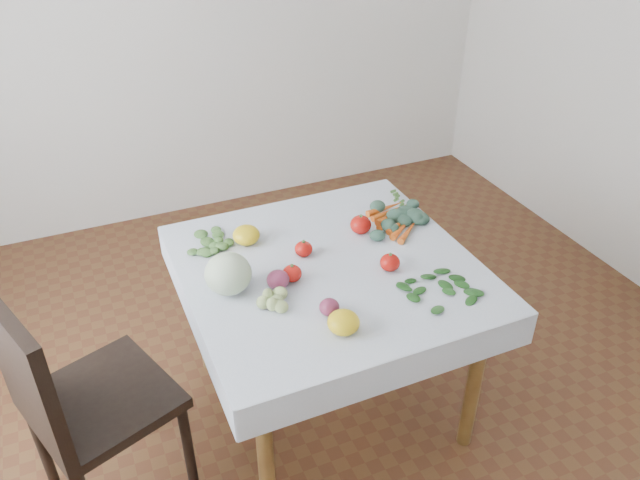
{
  "coord_description": "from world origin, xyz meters",
  "views": [
    {
      "loc": [
        -0.83,
        -1.82,
        2.18
      ],
      "look_at": [
        0.0,
        0.1,
        0.82
      ],
      "focal_mm": 35.0,
      "sensor_mm": 36.0,
      "label": 1
    }
  ],
  "objects_px": {
    "table": "(329,286)",
    "carrot_bunch": "(396,219)",
    "cabbage": "(228,274)",
    "heirloom_back": "(246,235)",
    "chair": "(71,396)"
  },
  "relations": [
    {
      "from": "heirloom_back",
      "to": "carrot_bunch",
      "type": "distance_m",
      "value": 0.66
    },
    {
      "from": "cabbage",
      "to": "heirloom_back",
      "type": "relative_size",
      "value": 1.54
    },
    {
      "from": "chair",
      "to": "heirloom_back",
      "type": "height_order",
      "value": "chair"
    },
    {
      "from": "heirloom_back",
      "to": "chair",
      "type": "bearing_deg",
      "value": -151.72
    },
    {
      "from": "heirloom_back",
      "to": "carrot_bunch",
      "type": "bearing_deg",
      "value": -8.61
    },
    {
      "from": "table",
      "to": "cabbage",
      "type": "height_order",
      "value": "cabbage"
    },
    {
      "from": "table",
      "to": "heirloom_back",
      "type": "distance_m",
      "value": 0.4
    },
    {
      "from": "table",
      "to": "carrot_bunch",
      "type": "height_order",
      "value": "carrot_bunch"
    },
    {
      "from": "table",
      "to": "heirloom_back",
      "type": "bearing_deg",
      "value": 130.77
    },
    {
      "from": "table",
      "to": "cabbage",
      "type": "relative_size",
      "value": 5.77
    },
    {
      "from": "carrot_bunch",
      "to": "chair",
      "type": "bearing_deg",
      "value": -167.53
    },
    {
      "from": "table",
      "to": "chair",
      "type": "distance_m",
      "value": 1.03
    },
    {
      "from": "chair",
      "to": "carrot_bunch",
      "type": "height_order",
      "value": "chair"
    },
    {
      "from": "chair",
      "to": "table",
      "type": "bearing_deg",
      "value": 7.11
    },
    {
      "from": "table",
      "to": "carrot_bunch",
      "type": "relative_size",
      "value": 3.17
    }
  ]
}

